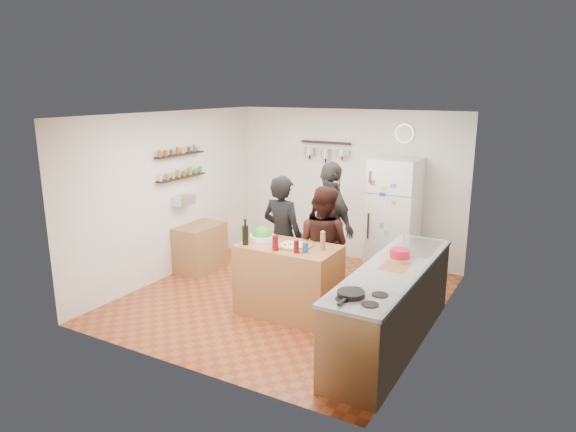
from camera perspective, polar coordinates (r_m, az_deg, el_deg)
The scene contains 26 objects.
room_shell at distance 7.14m, azimuth 1.13°, elevation 1.27°, with size 4.20×4.20×4.20m.
prep_island at distance 6.58m, azimuth 0.06°, elevation -7.10°, with size 1.25×0.72×0.91m, color #9A6838.
pizza_board at distance 6.38m, azimuth 0.60°, elevation -3.39°, with size 0.42×0.34×0.02m, color #9B5438.
pizza at distance 6.37m, azimuth 0.60°, elevation -3.22°, with size 0.34×0.34×0.02m, color #CCBA86.
salad_bowl at distance 6.67m, azimuth -2.88°, elevation -2.41°, with size 0.32×0.32×0.06m, color white.
wine_bottle at distance 6.47m, azimuth -4.76°, elevation -2.14°, with size 0.08×0.08×0.24m, color black.
wine_glass_near at distance 6.23m, azimuth -1.42°, elevation -3.02°, with size 0.08×0.08×0.18m, color #600810.
wine_glass_far at distance 6.14m, azimuth 0.94°, elevation -3.42°, with size 0.06×0.06×0.15m, color #51060B.
pepper_mill at distance 6.25m, azimuth 3.89°, elevation -2.94°, with size 0.06×0.06×0.20m, color olive.
salt_canister at distance 6.18m, azimuth 1.94°, elevation -3.49°, with size 0.07×0.07×0.12m, color navy.
person_left at distance 7.03m, azimuth -0.62°, elevation -2.30°, with size 0.62×0.41×1.70m, color black.
person_center at distance 6.85m, azimuth 3.85°, elevation -3.25°, with size 0.78×0.60×1.59m, color black.
person_back at distance 7.33m, azimuth 4.71°, elevation -1.10°, with size 1.08×0.45×1.84m, color #292725.
counter_run at distance 5.94m, azimuth 11.46°, elevation -9.88°, with size 0.63×2.63×0.90m, color #9E7042.
stove_top at distance 4.93m, azimuth 8.21°, elevation -9.04°, with size 0.60×0.62×0.02m, color white.
skillet at distance 4.92m, azimuth 7.00°, elevation -8.58°, with size 0.26×0.26×0.05m, color black.
sink at distance 6.54m, azimuth 13.99°, elevation -3.40°, with size 0.50×0.80×0.03m, color silver.
cutting_board at distance 5.80m, azimuth 11.78°, elevation -5.60°, with size 0.30×0.40×0.02m, color #976237.
red_bowl at distance 6.10m, azimuth 12.32°, elevation -4.07°, with size 0.23×0.23×0.10m, color red.
fridge at distance 8.09m, azimuth 11.67°, elevation -0.05°, with size 0.70×0.68×1.80m, color white.
wall_clock at distance 8.20m, azimuth 12.83°, elevation 8.95°, with size 0.30×0.30×0.03m, color silver.
spice_shelf_lower at distance 8.03m, azimuth -11.76°, elevation 4.22°, with size 0.12×1.00×0.03m, color black.
spice_shelf_upper at distance 7.98m, azimuth -11.89°, elevation 6.70°, with size 0.12×1.00×0.03m, color black.
produce_basket at distance 8.08m, azimuth -11.48°, elevation 1.76°, with size 0.18×0.35×0.14m, color silver.
side_table at distance 8.29m, azimuth -9.69°, elevation -3.46°, with size 0.50×0.80×0.73m, color #9C6C41.
pot_rack at distance 8.61m, azimuth 4.22°, elevation 8.15°, with size 0.90×0.04×0.04m, color black.
Camera 1 is at (3.30, -5.75, 2.83)m, focal length 32.00 mm.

